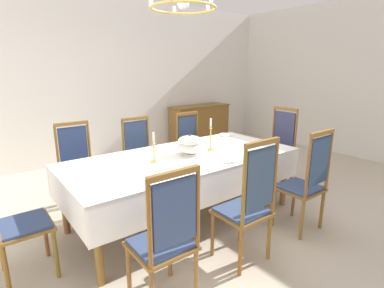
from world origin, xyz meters
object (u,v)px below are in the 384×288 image
Objects in this scene: spoon_primary at (234,159)px; chair_north_c at (192,145)px; candlestick_west at (154,151)px; bowl_near_left at (229,161)px; bowl_far_left at (225,135)px; chair_north_a at (78,166)px; spoon_secondary at (181,170)px; chandelier at (183,7)px; chair_south_a at (166,237)px; chair_south_c at (306,181)px; sideboard at (200,125)px; chair_head_west at (12,214)px; chair_head_east at (278,148)px; bowl_near_right at (192,167)px; chair_south_b at (248,203)px; candlestick_east at (211,137)px; chair_north_b at (141,155)px; dining_table at (184,162)px; soup_tureen at (190,145)px.

chair_north_c is at bearing 60.21° from spoon_primary.
candlestick_west is 0.80m from bowl_near_left.
bowl_near_left is at bearing -131.17° from bowl_far_left.
spoon_secondary is (0.57, -1.39, 0.22)m from chair_north_a.
chandelier is (-0.87, -1.00, 1.79)m from chair_north_c.
chair_south_a is 1.76m from chair_south_c.
sideboard is at bearing 59.38° from bowl_far_left.
chair_north_c is 2.22m from chandelier.
spoon_primary is 0.99× the size of spoon_secondary.
chair_head_east is (3.45, 0.00, -0.01)m from chair_head_west.
chair_south_c is 1.36m from spoon_secondary.
chair_head_east is at bearing 20.93° from chair_south_a.
chair_head_west reaches higher than sideboard.
chair_north_c is at bearing 52.64° from bowl_near_right.
sideboard is 2.12× the size of chandelier.
chair_head_west is at bearing -180.00° from chandelier.
chair_south_b is at bearing -179.85° from chair_south_c.
spoon_primary is (0.10, 0.03, -0.01)m from bowl_near_left.
chair_north_b is at bearing 112.96° from candlestick_east.
candlestick_west is 1.51m from bowl_far_left.
candlestick_east is (0.42, -1.00, 0.38)m from chair_north_b.
chair_north_c is 1.80m from bowl_near_right.
chair_south_b is at bearing -117.49° from bowl_near_left.
soup_tureen is at bearing 0.00° from dining_table.
dining_table is 1.14m from bowl_far_left.
chair_south_a is 1.04× the size of chair_north_c.
chair_north_c is at bearing 48.04° from sideboard.
chair_south_b reaches higher than chair_north_a.
soup_tureen is at bearing 49.35° from sideboard.
bowl_near_left is at bearing 66.89° from chair_north_c.
chair_head_east is 1.67m from soup_tureen.
spoon_primary is (-0.53, 0.55, 0.20)m from chair_south_c.
chair_head_west is 3.94× the size of soup_tureen.
chair_head_west is 1.78× the size of chandelier.
chair_south_c reaches higher than bowl_near_left.
dining_table is 1.83× the size of sideboard.
chair_head_west is 6.79× the size of spoon_secondary.
chair_south_c is at bearing 68.90° from chair_head_west.
candlestick_west is (-1.26, -1.00, 0.35)m from chair_north_c.
spoon_secondary is at bearing 100.77° from chair_head_east.
chandelier is (-0.08, 0.00, 1.44)m from soup_tureen.
chair_south_b is at bearing 119.76° from chair_head_east.
chair_north_b is at bearing 100.51° from bowl_near_left.
chair_south_a reaches higher than soup_tureen.
chair_south_a is 3.41× the size of candlestick_west.
bowl_far_left is at bearing 42.05° from spoon_primary.
chair_head_west is 1.37m from candlestick_west.
chair_south_c reaches higher than spoon_secondary.
chair_north_b reaches higher than bowl_near_left.
bowl_near_left is at bearing -71.50° from soup_tureen.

